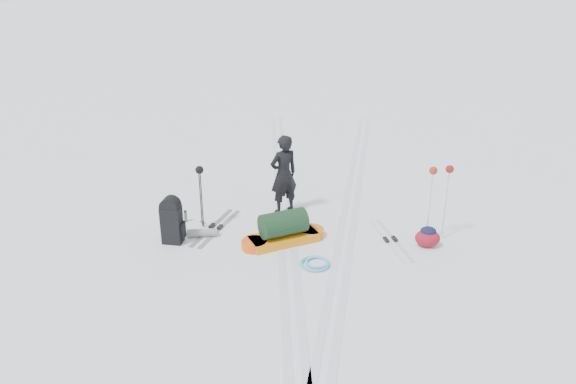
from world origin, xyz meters
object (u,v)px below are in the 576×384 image
object	(u,v)px
skier	(284,175)
pulk_sled	(283,231)
ski_poles_black	(200,177)
expedition_rucksack	(176,221)

from	to	relation	value
skier	pulk_sled	bearing A→B (deg)	59.56
pulk_sled	ski_poles_black	distance (m)	1.97
pulk_sled	ski_poles_black	bearing A→B (deg)	132.95
pulk_sled	skier	bearing A→B (deg)	65.52
pulk_sled	expedition_rucksack	world-z (taller)	expedition_rucksack
skier	pulk_sled	xyz separation A→B (m)	(0.04, -1.39, -0.62)
pulk_sled	expedition_rucksack	distance (m)	2.07
skier	expedition_rucksack	bearing A→B (deg)	2.73
skier	expedition_rucksack	size ratio (longest dim) A/B	1.69
skier	pulk_sled	size ratio (longest dim) A/B	1.00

